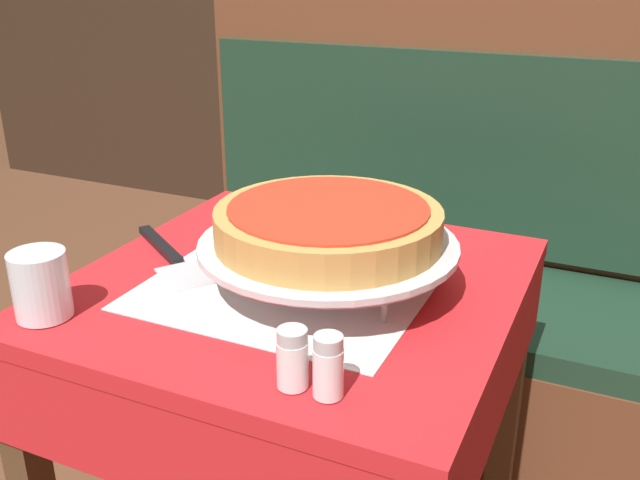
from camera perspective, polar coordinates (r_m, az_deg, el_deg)
name	(u,v)px	position (r m, az deg, el deg)	size (l,w,h in m)	color
dining_table_front	(297,340)	(1.20, -1.88, -8.01)	(0.69, 0.69, 0.74)	red
dining_table_rear	(582,142)	(2.54, 20.24, 7.35)	(0.77, 0.77, 0.74)	#1E6B33
booth_bench	(407,307)	(1.92, 6.96, -5.31)	(1.31, 0.53, 1.27)	brown
pizza_pan_stand	(328,248)	(1.09, 0.66, -0.61)	(0.40, 0.40, 0.08)	#ADADB2
deep_dish_pizza	(328,224)	(1.08, 0.67, 1.28)	(0.35, 0.35, 0.06)	#C68E47
pizza_server	(172,257)	(1.24, -11.72, -1.37)	(0.26, 0.20, 0.01)	#BCBCC1
water_glass_near	(41,285)	(1.09, -21.45, -3.34)	(0.08, 0.08, 0.10)	silver
salt_shaker	(292,358)	(0.86, -2.22, -9.45)	(0.04, 0.04, 0.08)	silver
pepper_shaker	(328,366)	(0.85, 0.66, -10.08)	(0.04, 0.04, 0.08)	silver
condiment_caddy	(575,100)	(2.50, 19.73, 10.49)	(0.14, 0.14, 0.15)	black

